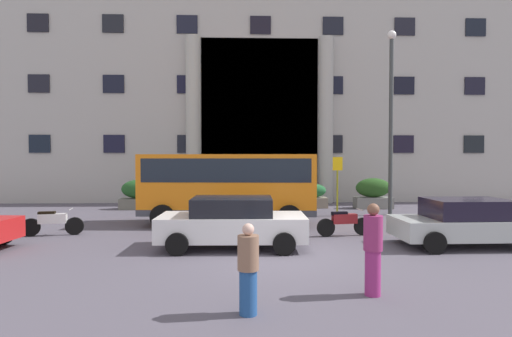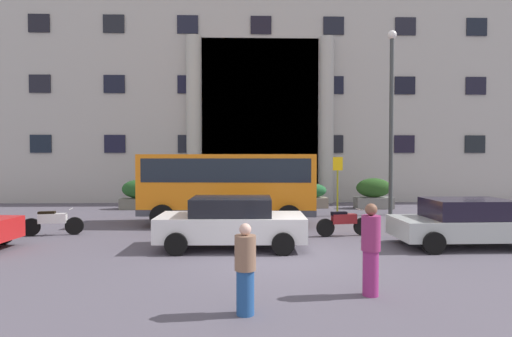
% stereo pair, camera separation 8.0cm
% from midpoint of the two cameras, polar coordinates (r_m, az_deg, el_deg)
% --- Properties ---
extents(ground_plane, '(80.00, 64.00, 0.12)m').
position_cam_midpoint_polar(ground_plane, '(10.85, 3.66, -12.84)').
color(ground_plane, '#4F4A55').
extents(office_building_facade, '(41.85, 9.67, 15.47)m').
position_cam_midpoint_polar(office_building_facade, '(28.41, 0.42, 11.93)').
color(office_building_facade, '#ABA8A3').
rests_on(office_building_facade, ground_plane).
extents(orange_minibus, '(6.79, 2.84, 2.75)m').
position_cam_midpoint_polar(orange_minibus, '(16.01, -3.73, -1.98)').
color(orange_minibus, orange).
rests_on(orange_minibus, ground_plane).
extents(bus_stop_sign, '(0.44, 0.08, 2.65)m').
position_cam_midpoint_polar(bus_stop_sign, '(18.52, 11.51, -1.54)').
color(bus_stop_sign, '#95A01F').
rests_on(bus_stop_sign, ground_plane).
extents(hedge_planter_east, '(2.19, 0.90, 1.19)m').
position_cam_midpoint_polar(hedge_planter_east, '(20.76, -2.93, -4.12)').
color(hedge_planter_east, slate).
rests_on(hedge_planter_east, ground_plane).
extents(hedge_planter_entrance_left, '(1.89, 0.89, 1.56)m').
position_cam_midpoint_polar(hedge_planter_entrance_left, '(21.81, 16.29, -3.43)').
color(hedge_planter_entrance_left, slate).
rests_on(hedge_planter_entrance_left, ground_plane).
extents(hedge_planter_far_west, '(1.78, 0.95, 1.50)m').
position_cam_midpoint_polar(hedge_planter_far_west, '(21.53, -16.02, -3.57)').
color(hedge_planter_far_west, '#66665B').
rests_on(hedge_planter_far_west, ground_plane).
extents(hedge_planter_west, '(1.46, 0.92, 1.26)m').
position_cam_midpoint_polar(hedge_planter_west, '(21.51, 8.13, -3.84)').
color(hedge_planter_west, gray).
rests_on(hedge_planter_west, ground_plane).
extents(white_taxi_kerbside, '(4.27, 2.09, 1.47)m').
position_cam_midpoint_polar(white_taxi_kerbside, '(11.93, -3.28, -7.52)').
color(white_taxi_kerbside, silver).
rests_on(white_taxi_kerbside, ground_plane).
extents(parked_estate_mid, '(4.23, 2.05, 1.41)m').
position_cam_midpoint_polar(parked_estate_mid, '(13.62, 27.64, -6.71)').
color(parked_estate_mid, '#B2B9B6').
rests_on(parked_estate_mid, ground_plane).
extents(scooter_by_planter, '(2.10, 0.55, 0.89)m').
position_cam_midpoint_polar(scooter_by_planter, '(16.21, 29.17, -6.34)').
color(scooter_by_planter, black).
rests_on(scooter_by_planter, ground_plane).
extents(motorcycle_far_end, '(1.96, 0.59, 0.89)m').
position_cam_midpoint_polar(motorcycle_far_end, '(15.40, -26.68, -6.74)').
color(motorcycle_far_end, black).
rests_on(motorcycle_far_end, ground_plane).
extents(motorcycle_near_kerb, '(1.90, 0.57, 0.89)m').
position_cam_midpoint_polar(motorcycle_near_kerb, '(14.00, 12.26, -7.43)').
color(motorcycle_near_kerb, black).
rests_on(motorcycle_near_kerb, ground_plane).
extents(pedestrian_woman_with_bag, '(0.36, 0.36, 1.77)m').
position_cam_midpoint_polar(pedestrian_woman_with_bag, '(8.19, 16.10, -10.82)').
color(pedestrian_woman_with_bag, '#962A6E').
rests_on(pedestrian_woman_with_bag, ground_plane).
extents(pedestrian_child_trailing, '(0.36, 0.36, 1.54)m').
position_cam_midpoint_polar(pedestrian_child_trailing, '(7.00, -1.18, -13.96)').
color(pedestrian_child_trailing, '#214B88').
rests_on(pedestrian_child_trailing, ground_plane).
extents(lamppost_plaza_centre, '(0.40, 0.40, 8.36)m').
position_cam_midpoint_polar(lamppost_plaza_centre, '(19.58, 18.59, 7.90)').
color(lamppost_plaza_centre, '#393E3F').
rests_on(lamppost_plaza_centre, ground_plane).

